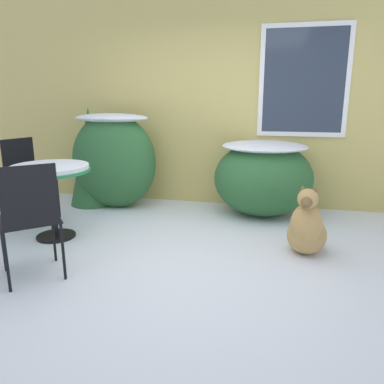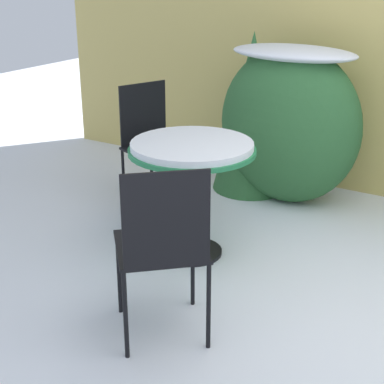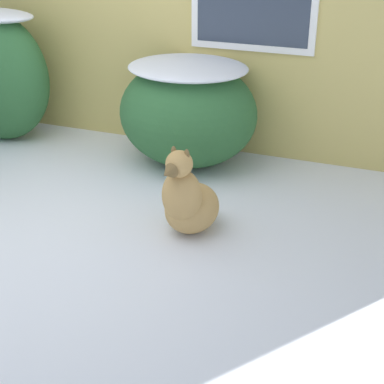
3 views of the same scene
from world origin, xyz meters
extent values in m
plane|color=white|center=(0.00, 0.00, 0.00)|extent=(16.00, 16.00, 0.00)
cube|color=tan|center=(0.00, 2.20, 1.67)|extent=(8.00, 0.06, 3.35)
cube|color=white|center=(1.13, 2.16, 1.69)|extent=(1.13, 0.04, 1.41)
cube|color=#2D3847|center=(1.13, 2.14, 1.69)|extent=(1.01, 0.01, 1.29)
ellipsoid|color=#2D6033|center=(-1.33, 1.66, 0.64)|extent=(1.19, 0.64, 1.29)
ellipsoid|color=white|center=(-1.33, 1.66, 1.23)|extent=(1.01, 0.54, 0.12)
ellipsoid|color=#2D6033|center=(0.68, 1.73, 0.48)|extent=(1.25, 1.09, 0.96)
ellipsoid|color=white|center=(0.68, 1.73, 0.90)|extent=(1.07, 0.93, 0.12)
cone|color=#2D6033|center=(-1.72, 1.76, 0.68)|extent=(0.64, 0.64, 1.36)
cylinder|color=black|center=(-1.49, 0.42, 0.01)|extent=(0.42, 0.42, 0.03)
cylinder|color=black|center=(-1.49, 0.42, 0.38)|extent=(0.06, 0.06, 0.70)
cylinder|color=#237A47|center=(-1.49, 0.42, 0.74)|extent=(0.84, 0.84, 0.03)
cylinder|color=white|center=(-1.49, 0.42, 0.78)|extent=(0.80, 0.80, 0.04)
cube|color=black|center=(-2.11, 0.94, 0.51)|extent=(0.60, 0.60, 0.02)
cube|color=black|center=(-2.32, 1.02, 0.76)|extent=(0.17, 0.40, 0.48)
cylinder|color=black|center=(-1.99, 0.66, 0.25)|extent=(0.02, 0.02, 0.50)
cylinder|color=black|center=(-1.84, 1.06, 0.25)|extent=(0.02, 0.02, 0.50)
cylinder|color=black|center=(-2.39, 0.82, 0.25)|extent=(0.02, 0.02, 0.50)
cylinder|color=black|center=(-2.23, 1.22, 0.25)|extent=(0.02, 0.02, 0.50)
cube|color=black|center=(-1.17, -0.43, 0.51)|extent=(0.65, 0.65, 0.02)
cube|color=black|center=(-1.02, -0.60, 0.76)|extent=(0.32, 0.30, 0.48)
cylinder|color=black|center=(-1.15, -0.13, 0.25)|extent=(0.02, 0.02, 0.50)
cylinder|color=black|center=(-1.47, -0.42, 0.25)|extent=(0.02, 0.02, 0.50)
cylinder|color=black|center=(-0.87, -0.45, 0.25)|extent=(0.02, 0.02, 0.50)
cylinder|color=black|center=(-1.18, -0.73, 0.25)|extent=(0.02, 0.02, 0.50)
ellipsoid|color=tan|center=(1.16, 0.59, 0.18)|extent=(0.46, 0.51, 0.36)
ellipsoid|color=tan|center=(1.13, 0.45, 0.34)|extent=(0.34, 0.31, 0.40)
sphere|color=tan|center=(1.13, 0.42, 0.59)|extent=(0.19, 0.19, 0.19)
cone|color=brown|center=(1.10, 0.29, 0.58)|extent=(0.12, 0.11, 0.10)
ellipsoid|color=brown|center=(1.08, 0.45, 0.66)|extent=(0.05, 0.03, 0.09)
ellipsoid|color=brown|center=(1.18, 0.43, 0.66)|extent=(0.05, 0.03, 0.09)
ellipsoid|color=tan|center=(1.20, 0.79, 0.08)|extent=(0.11, 0.22, 0.07)
camera|label=1|loc=(0.81, -3.03, 1.50)|focal=35.00mm
camera|label=2|loc=(0.40, -2.69, 1.90)|focal=55.00mm
camera|label=3|loc=(2.52, -2.95, 2.19)|focal=55.00mm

